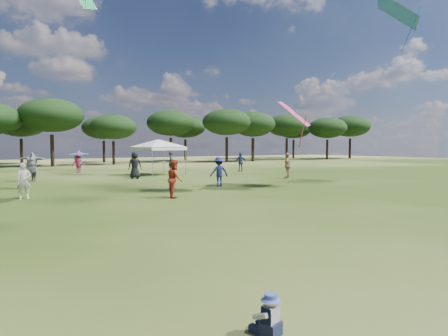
{
  "coord_description": "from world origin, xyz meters",
  "views": [
    {
      "loc": [
        -3.07,
        -1.35,
        2.3
      ],
      "look_at": [
        0.33,
        3.97,
        1.93
      ],
      "focal_mm": 30.0,
      "sensor_mm": 36.0,
      "label": 1
    }
  ],
  "objects": [
    {
      "name": "toddler",
      "position": [
        -0.22,
        2.09,
        0.23
      ],
      "size": [
        0.38,
        0.41,
        0.51
      ],
      "rotation": [
        0.0,
        0.0,
        0.28
      ],
      "color": "black",
      "rests_on": "ground"
    },
    {
      "name": "tent_right",
      "position": [
        8.43,
        26.23,
        2.69
      ],
      "size": [
        6.41,
        6.41,
        3.11
      ],
      "rotation": [
        0.0,
        0.0,
        0.18
      ],
      "color": "gray",
      "rests_on": "ground"
    },
    {
      "name": "festival_crowd",
      "position": [
        0.95,
        25.51,
        0.9
      ],
      "size": [
        29.99,
        22.72,
        1.92
      ],
      "color": "white",
      "rests_on": "ground"
    },
    {
      "name": "tree_line",
      "position": [
        2.39,
        47.41,
        5.42
      ],
      "size": [
        108.78,
        17.63,
        7.77
      ],
      "color": "black",
      "rests_on": "ground"
    }
  ]
}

